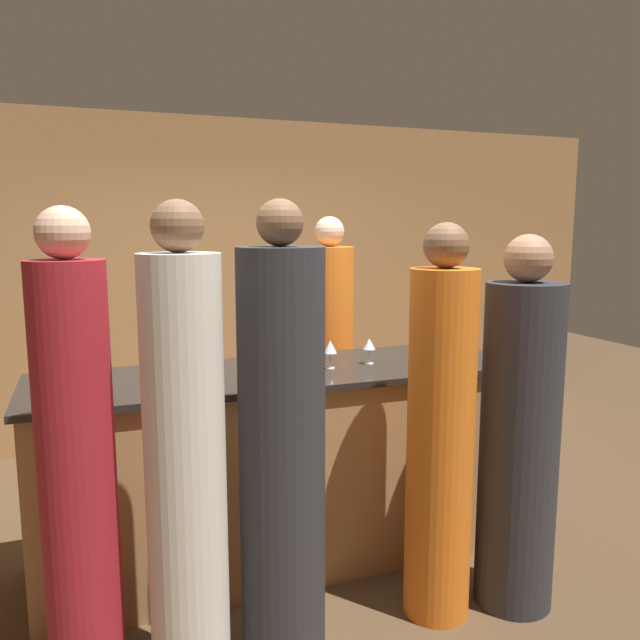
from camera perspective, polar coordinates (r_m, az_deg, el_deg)
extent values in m
plane|color=#4C3823|center=(3.84, -3.20, -20.73)|extent=(14.00, 14.00, 0.00)
cube|color=#A37547|center=(5.57, -10.34, 3.53)|extent=(8.00, 0.06, 2.80)
cube|color=#B27F4C|center=(3.61, -3.28, -13.36)|extent=(2.62, 0.74, 1.06)
cube|color=black|center=(3.44, -3.35, -4.86)|extent=(2.68, 0.80, 0.04)
cylinder|color=orange|center=(4.54, 0.83, -4.29)|extent=(0.35, 0.35, 1.73)
sphere|color=beige|center=(4.43, 0.86, 8.09)|extent=(0.21, 0.21, 0.21)
cylinder|color=orange|center=(3.07, 10.92, -11.28)|extent=(0.32, 0.32, 1.69)
sphere|color=brown|center=(2.89, 11.46, 6.71)|extent=(0.21, 0.21, 0.21)
cylinder|color=maroon|center=(2.68, -21.23, -14.01)|extent=(0.29, 0.29, 1.76)
sphere|color=tan|center=(2.48, -22.48, 7.39)|extent=(0.20, 0.20, 0.20)
cylinder|color=silver|center=(2.57, -12.14, -14.31)|extent=(0.31, 0.31, 1.78)
sphere|color=brown|center=(2.37, -12.91, 8.38)|extent=(0.20, 0.20, 0.20)
cylinder|color=#2D2D33|center=(3.26, 17.73, -11.03)|extent=(0.38, 0.38, 1.62)
sphere|color=#A37556|center=(3.08, 18.52, 5.37)|extent=(0.23, 0.23, 0.23)
cylinder|color=#2D2D33|center=(2.72, -3.48, -12.61)|extent=(0.37, 0.37, 1.80)
sphere|color=brown|center=(2.53, -3.69, 8.88)|extent=(0.19, 0.19, 0.19)
cylinder|color=black|center=(3.73, -0.83, -1.96)|extent=(0.08, 0.08, 0.20)
cylinder|color=black|center=(3.70, -0.84, 0.09)|extent=(0.03, 0.03, 0.07)
cylinder|color=black|center=(3.04, -19.28, -4.74)|extent=(0.08, 0.08, 0.22)
cylinder|color=black|center=(3.01, -19.42, -1.97)|extent=(0.03, 0.03, 0.08)
cylinder|color=silver|center=(3.00, -9.72, -6.60)|extent=(0.05, 0.05, 0.00)
cylinder|color=silver|center=(2.99, -9.75, -5.69)|extent=(0.01, 0.01, 0.09)
cone|color=silver|center=(2.97, -9.79, -4.17)|extent=(0.06, 0.06, 0.07)
cylinder|color=silver|center=(3.47, 0.94, -4.42)|extent=(0.05, 0.05, 0.00)
cylinder|color=silver|center=(3.46, 0.94, -3.71)|extent=(0.01, 0.01, 0.08)
cone|color=silver|center=(3.44, 0.94, -2.45)|extent=(0.07, 0.07, 0.07)
cylinder|color=silver|center=(3.59, 4.51, -3.98)|extent=(0.05, 0.05, 0.00)
cylinder|color=silver|center=(3.58, 4.52, -3.31)|extent=(0.01, 0.01, 0.08)
cone|color=silver|center=(3.57, 4.53, -2.19)|extent=(0.07, 0.07, 0.06)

